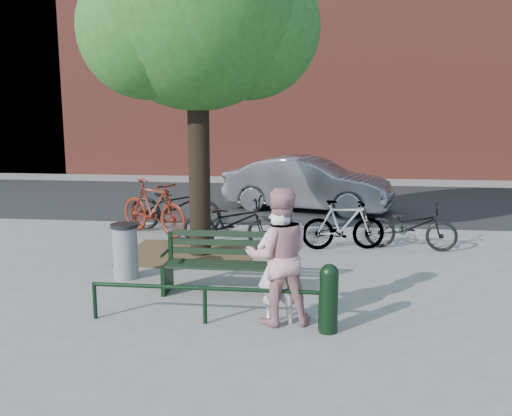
# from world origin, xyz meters

# --- Properties ---
(ground) EXTENTS (90.00, 90.00, 0.00)m
(ground) POSITION_xyz_m (0.00, 0.00, 0.00)
(ground) COLOR gray
(ground) RESTS_ON ground
(dirt_pit) EXTENTS (2.40, 2.00, 0.02)m
(dirt_pit) POSITION_xyz_m (-1.00, 2.20, 0.01)
(dirt_pit) COLOR brown
(dirt_pit) RESTS_ON ground
(road) EXTENTS (40.00, 7.00, 0.01)m
(road) POSITION_xyz_m (0.00, 8.50, 0.01)
(road) COLOR black
(road) RESTS_ON ground
(townhouse_row) EXTENTS (45.00, 4.00, 14.00)m
(townhouse_row) POSITION_xyz_m (0.17, 16.00, 6.25)
(townhouse_row) COLOR brown
(townhouse_row) RESTS_ON ground
(park_bench) EXTENTS (1.74, 0.54, 0.97)m
(park_bench) POSITION_xyz_m (-0.00, 0.08, 0.48)
(park_bench) COLOR black
(park_bench) RESTS_ON ground
(guard_railing) EXTENTS (3.06, 0.06, 0.51)m
(guard_railing) POSITION_xyz_m (0.00, -1.20, 0.40)
(guard_railing) COLOR black
(guard_railing) RESTS_ON ground
(street_tree) EXTENTS (4.20, 3.80, 6.50)m
(street_tree) POSITION_xyz_m (-0.75, 2.20, 4.42)
(street_tree) COLOR black
(street_tree) RESTS_ON ground
(person_left) EXTENTS (0.58, 0.41, 1.53)m
(person_left) POSITION_xyz_m (0.95, -1.05, 0.76)
(person_left) COLOR silver
(person_left) RESTS_ON ground
(person_right) EXTENTS (1.00, 0.85, 1.79)m
(person_right) POSITION_xyz_m (0.95, -1.05, 0.90)
(person_right) COLOR tan
(person_right) RESTS_ON ground
(bollard) EXTENTS (0.24, 0.24, 0.89)m
(bollard) POSITION_xyz_m (1.60, -1.29, 0.47)
(bollard) COLOR black
(bollard) RESTS_ON ground
(litter_bin) EXTENTS (0.45, 0.45, 0.91)m
(litter_bin) POSITION_xyz_m (-1.71, 0.60, 0.46)
(litter_bin) COLOR gray
(litter_bin) RESTS_ON ground
(bicycle_a) EXTENTS (2.29, 1.07, 1.16)m
(bicycle_a) POSITION_xyz_m (-1.81, 4.18, 0.58)
(bicycle_a) COLOR black
(bicycle_a) RESTS_ON ground
(bicycle_b) EXTENTS (2.01, 1.55, 1.21)m
(bicycle_b) POSITION_xyz_m (-2.19, 3.77, 0.60)
(bicycle_b) COLOR #54170C
(bicycle_b) RESTS_ON ground
(bicycle_c) EXTENTS (2.10, 0.95, 1.07)m
(bicycle_c) POSITION_xyz_m (-0.29, 2.74, 0.53)
(bicycle_c) COLOR black
(bicycle_c) RESTS_ON ground
(bicycle_d) EXTENTS (1.70, 0.74, 0.99)m
(bicycle_d) POSITION_xyz_m (1.91, 2.92, 0.49)
(bicycle_d) COLOR gray
(bicycle_d) RESTS_ON ground
(bicycle_e) EXTENTS (1.86, 0.90, 0.93)m
(bicycle_e) POSITION_xyz_m (3.23, 3.09, 0.47)
(bicycle_e) COLOR black
(bicycle_e) RESTS_ON ground
(parked_car) EXTENTS (4.65, 2.59, 1.45)m
(parked_car) POSITION_xyz_m (1.09, 6.98, 0.73)
(parked_car) COLOR slate
(parked_car) RESTS_ON ground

